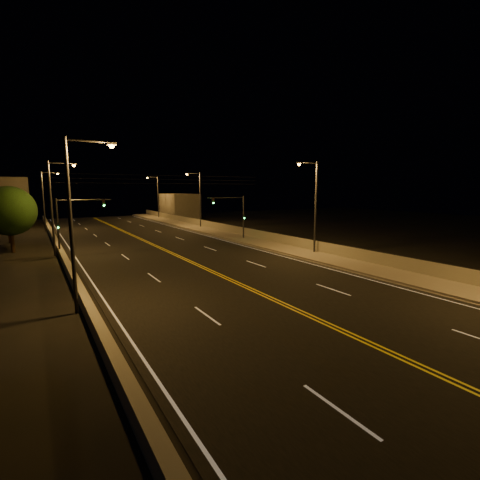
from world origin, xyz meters
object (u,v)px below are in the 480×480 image
streetlight_6 (45,197)px  traffic_signal_right (236,212)px  streetlight_2 (198,196)px  streetlight_4 (76,214)px  streetlight_3 (157,194)px  streetlight_5 (54,202)px  tree_0 (9,211)px  traffic_signal_left (70,219)px  streetlight_1 (314,202)px  tree_1 (7,209)px

streetlight_6 → traffic_signal_right: bearing=-49.6°
streetlight_2 → streetlight_4: bearing=-123.4°
streetlight_2 → streetlight_3: (0.00, 21.77, 0.00)m
streetlight_5 → tree_0: size_ratio=1.34×
traffic_signal_left → streetlight_2: bearing=36.1°
streetlight_2 → traffic_signal_right: 14.96m
streetlight_3 → traffic_signal_left: size_ratio=1.62×
streetlight_1 → streetlight_3: bearing=90.0°
streetlight_6 → traffic_signal_left: streetlight_6 is taller
tree_0 → streetlight_5: bearing=-48.2°
traffic_signal_left → streetlight_6: bearing=92.9°
tree_0 → streetlight_6: bearing=78.3°
streetlight_2 → tree_1: streetlight_2 is taller
streetlight_1 → streetlight_3: size_ratio=1.00×
streetlight_5 → tree_1: streetlight_5 is taller
traffic_signal_right → streetlight_6: bearing=130.4°
traffic_signal_right → streetlight_5: bearing=178.7°
tree_0 → tree_1: 7.62m
streetlight_3 → traffic_signal_right: bearing=-92.5°
streetlight_3 → streetlight_6: size_ratio=1.00×
streetlight_4 → streetlight_5: (0.00, 18.20, 0.00)m
streetlight_6 → tree_1: streetlight_6 is taller
streetlight_3 → tree_1: bearing=-136.9°
streetlight_4 → streetlight_6: same height
streetlight_5 → tree_0: streetlight_5 is taller
streetlight_4 → tree_0: (-3.84, 22.50, -0.97)m
streetlight_3 → traffic_signal_right: streetlight_3 is taller
streetlight_4 → streetlight_6: (0.00, 41.08, 0.00)m
streetlight_2 → streetlight_3: bearing=90.0°
streetlight_6 → traffic_signal_right: streetlight_6 is taller
streetlight_6 → tree_1: size_ratio=1.39×
streetlight_6 → tree_0: bearing=-101.7°
streetlight_1 → streetlight_5: size_ratio=1.00×
streetlight_3 → streetlight_5: bearing=-120.7°
streetlight_1 → traffic_signal_left: bearing=149.2°
streetlight_3 → streetlight_6: same height
streetlight_2 → streetlight_3: 21.77m
tree_0 → traffic_signal_right: bearing=-11.4°
streetlight_1 → tree_1: (-25.82, 24.43, -1.12)m
streetlight_6 → tree_0: size_ratio=1.34×
streetlight_6 → tree_0: 19.00m
streetlight_1 → streetlight_6: (-21.44, 35.41, 0.00)m
streetlight_2 → traffic_signal_left: streetlight_2 is taller
streetlight_1 → tree_1: size_ratio=1.39×
streetlight_3 → streetlight_5: (-21.44, -36.09, 0.00)m
streetlight_1 → streetlight_4: size_ratio=1.00×
streetlight_1 → tree_1: bearing=136.6°
streetlight_4 → streetlight_5: size_ratio=1.00×
streetlight_4 → tree_1: (-4.38, 30.10, -1.12)m
traffic_signal_right → tree_0: tree_0 is taller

